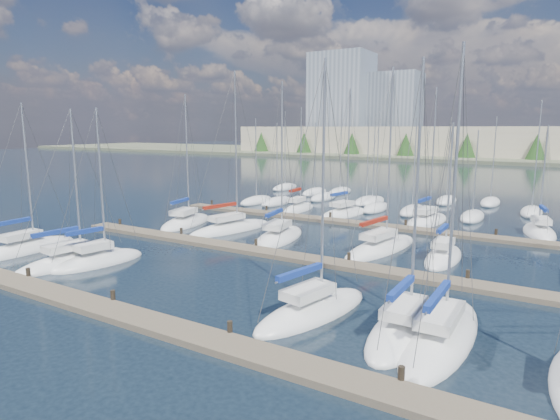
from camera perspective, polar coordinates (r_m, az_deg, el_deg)
The scene contains 21 objects.
ground at distance 75.68m, azimuth 18.32°, elevation 2.19°, with size 400.00×400.00×0.00m, color #192632.
dock_near at distance 24.35m, azimuth -15.15°, elevation -13.22°, with size 44.00×1.93×1.10m.
dock_mid at distance 34.87m, azimuth 1.72°, elevation -5.74°, with size 44.00×1.93×1.10m.
dock_far at distance 47.24m, azimuth 10.10°, elevation -1.71°, with size 44.00×1.93×1.10m.
sailboat_o at distance 52.49m, azimuth 7.77°, elevation -0.43°, with size 4.21×8.13×14.49m.
sailboat_d at distance 25.05m, azimuth 4.02°, elevation -12.13°, with size 4.34×8.74×13.70m.
sailboat_p at distance 50.29m, azimuth 17.46°, elevation -1.27°, with size 3.84×8.78×14.33m.
sailboat_f at distance 23.47m, azimuth 19.05°, elevation -14.28°, with size 2.81×9.94×13.99m.
sailboat_l at distance 36.70m, azimuth 19.28°, elevation -5.47°, with size 2.24×6.85×10.74m.
sailboat_q at distance 49.10m, azimuth 29.05°, elevation -2.36°, with size 3.92×7.48×10.60m.
sailboat_j at distance 40.93m, azimuth -0.14°, elevation -3.32°, with size 4.33×8.88×14.20m.
sailboat_h at distance 48.23m, azimuth -11.40°, elevation -1.48°, with size 4.80×8.58×13.59m.
sailboat_k at distance 38.28m, azimuth 12.22°, elevation -4.49°, with size 4.35×10.31×14.94m.
sailboat_i at distance 44.59m, azimuth -6.03°, elevation -2.26°, with size 4.90×9.99×15.49m.
sailboat_a at distance 42.12m, azimuth -28.53°, elevation -4.18°, with size 3.14×8.69×12.25m.
sailboat_b at distance 36.78m, azimuth -23.97°, elevation -5.76°, with size 3.44×8.60×11.65m.
sailboat_e at distance 23.80m, azimuth 15.08°, elevation -13.71°, with size 2.75×8.48×13.46m.
sailboat_c at distance 36.14m, azimuth -21.24°, elevation -5.82°, with size 3.63×7.18×11.72m.
sailboat_n at distance 55.08m, azimuth 2.26°, elevation 0.16°, with size 2.42×6.96×12.66m.
distant_boats at distance 61.40m, azimuth 10.96°, elevation 1.08°, with size 36.93×20.75×13.30m.
shoreline at distance 165.72m, azimuth 21.03°, elevation 8.59°, with size 400.00×60.00×38.00m.
Camera 1 is at (16.45, -13.25, 9.61)m, focal length 30.00 mm.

